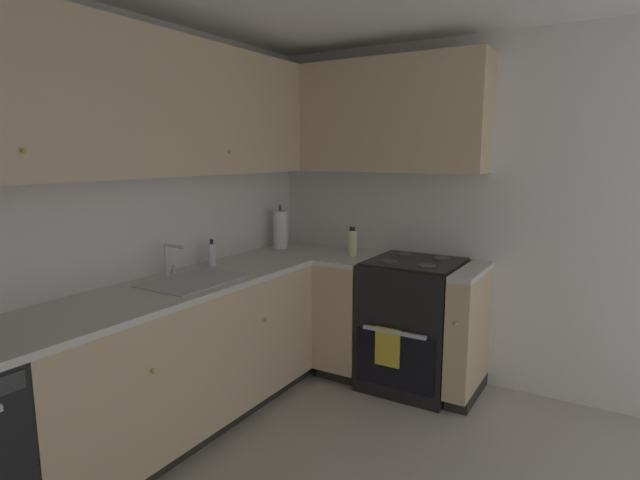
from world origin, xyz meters
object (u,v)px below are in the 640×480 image
at_px(oven_range, 413,323).
at_px(soap_bottle, 212,254).
at_px(paper_towel_roll, 280,230).
at_px(oil_bottle, 352,243).

xyz_separation_m(oven_range, soap_bottle, (-0.81, 1.12, 0.52)).
height_order(oven_range, paper_towel_roll, paper_towel_roll).
bearing_deg(soap_bottle, oven_range, -54.33).
xyz_separation_m(soap_bottle, oil_bottle, (0.79, -0.64, 0.02)).
xyz_separation_m(oven_range, paper_towel_roll, (-0.05, 1.10, 0.59)).
bearing_deg(paper_towel_roll, oil_bottle, -87.27).
distance_m(oven_range, oil_bottle, 0.72).
height_order(soap_bottle, oil_bottle, oil_bottle).
relative_size(oven_range, soap_bottle, 5.92).
relative_size(oven_range, oil_bottle, 4.99).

